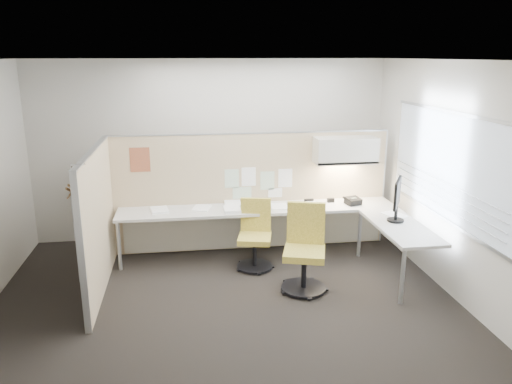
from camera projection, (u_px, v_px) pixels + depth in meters
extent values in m
cube|color=black|center=(225.00, 298.00, 6.07)|extent=(5.50, 4.50, 0.01)
cube|color=white|center=(221.00, 59.00, 5.32)|extent=(5.50, 4.50, 0.01)
cube|color=beige|center=(211.00, 150.00, 7.84)|extent=(5.50, 0.02, 2.80)
cube|color=beige|center=(248.00, 266.00, 3.55)|extent=(5.50, 0.02, 2.80)
cube|color=beige|center=(448.00, 178.00, 6.08)|extent=(0.02, 4.50, 2.80)
cube|color=#919BA8|center=(447.00, 166.00, 6.03)|extent=(0.01, 2.80, 1.30)
cube|color=tan|center=(252.00, 192.00, 7.44)|extent=(4.10, 0.06, 1.75)
cube|color=tan|center=(98.00, 222.00, 6.10)|extent=(0.06, 2.20, 1.75)
cube|color=beige|center=(258.00, 209.00, 7.17)|extent=(4.00, 0.60, 0.04)
cube|color=beige|center=(400.00, 227.00, 6.42)|extent=(0.60, 1.47, 0.04)
cube|color=beige|center=(256.00, 227.00, 7.53)|extent=(3.90, 0.02, 0.64)
cylinder|color=#A5A8AA|center=(119.00, 246.00, 6.76)|extent=(0.05, 0.05, 0.69)
cylinder|color=#A5A8AA|center=(402.00, 277.00, 5.83)|extent=(0.05, 0.05, 0.69)
cylinder|color=#A5A8AA|center=(360.00, 234.00, 7.23)|extent=(0.05, 0.05, 0.69)
cube|color=beige|center=(345.00, 150.00, 7.26)|extent=(0.90, 0.36, 0.38)
cube|color=#FFEABF|center=(345.00, 164.00, 7.31)|extent=(0.60, 0.06, 0.02)
cube|color=#8CBF8C|center=(232.00, 179.00, 7.30)|extent=(0.21, 0.00, 0.28)
cube|color=white|center=(249.00, 177.00, 7.33)|extent=(0.21, 0.00, 0.28)
cube|color=#8CBF8C|center=(267.00, 181.00, 7.39)|extent=(0.21, 0.00, 0.28)
cube|color=white|center=(285.00, 178.00, 7.42)|extent=(0.21, 0.00, 0.28)
cube|color=#8CBF8C|center=(242.00, 193.00, 7.38)|extent=(0.28, 0.00, 0.18)
cube|color=white|center=(275.00, 193.00, 7.46)|extent=(0.21, 0.00, 0.14)
cube|color=#DC511B|center=(140.00, 160.00, 7.04)|extent=(0.28, 0.00, 0.35)
cylinder|color=black|center=(255.00, 266.00, 6.90)|extent=(0.49, 0.49, 0.03)
cylinder|color=black|center=(255.00, 253.00, 6.85)|extent=(0.06, 0.06, 0.38)
cube|color=#F2D75A|center=(255.00, 238.00, 6.79)|extent=(0.52, 0.52, 0.08)
cube|color=#F2D75A|center=(256.00, 215.00, 6.92)|extent=(0.42, 0.15, 0.47)
cylinder|color=black|center=(303.00, 288.00, 6.25)|extent=(0.56, 0.56, 0.03)
cylinder|color=black|center=(304.00, 272.00, 6.19)|extent=(0.06, 0.06, 0.43)
cube|color=#F2D75A|center=(304.00, 253.00, 6.12)|extent=(0.62, 0.62, 0.09)
cube|color=#F2D75A|center=(306.00, 223.00, 6.27)|extent=(0.47, 0.20, 0.54)
cylinder|color=black|center=(395.00, 220.00, 6.57)|extent=(0.22, 0.22, 0.02)
cylinder|color=black|center=(396.00, 213.00, 6.55)|extent=(0.04, 0.04, 0.20)
cube|color=black|center=(397.00, 193.00, 6.47)|extent=(0.29, 0.48, 0.36)
cube|color=black|center=(397.00, 193.00, 6.47)|extent=(0.24, 0.43, 0.31)
cube|color=black|center=(353.00, 201.00, 7.30)|extent=(0.25, 0.24, 0.12)
cylinder|color=black|center=(347.00, 199.00, 7.30)|extent=(0.08, 0.17, 0.04)
cube|color=black|center=(309.00, 201.00, 7.42)|extent=(0.14, 0.04, 0.05)
cube|color=black|center=(331.00, 200.00, 7.43)|extent=(0.10, 0.07, 0.06)
cube|color=silver|center=(78.00, 164.00, 5.07)|extent=(0.14, 0.02, 0.02)
cylinder|color=silver|center=(72.00, 173.00, 5.09)|extent=(0.02, 0.02, 0.14)
cube|color=#AD7F4C|center=(73.00, 185.00, 5.12)|extent=(0.02, 0.39, 0.12)
cube|color=#AD7F4C|center=(71.00, 188.00, 5.15)|extent=(0.02, 0.39, 0.12)
cube|color=#B2B4BE|center=(76.00, 238.00, 5.22)|extent=(0.01, 0.07, 0.97)
cube|color=white|center=(159.00, 210.00, 7.01)|extent=(0.28, 0.33, 0.03)
cube|color=white|center=(202.00, 208.00, 7.11)|extent=(0.30, 0.35, 0.02)
cube|color=white|center=(232.00, 209.00, 7.01)|extent=(0.23, 0.30, 0.05)
cube|color=white|center=(279.00, 207.00, 7.19)|extent=(0.25, 0.31, 0.02)
cube|color=white|center=(312.00, 205.00, 7.27)|extent=(0.30, 0.35, 0.02)
cube|color=white|center=(394.00, 215.00, 6.82)|extent=(0.32, 0.36, 0.02)
cube|color=white|center=(233.00, 204.00, 7.28)|extent=(0.24, 0.31, 0.05)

